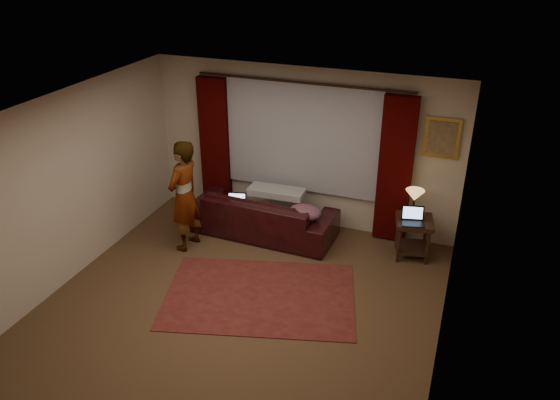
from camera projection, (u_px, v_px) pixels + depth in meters
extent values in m
cube|color=brown|center=(241.00, 305.00, 7.16)|extent=(5.00, 5.00, 0.01)
cube|color=silver|center=(233.00, 114.00, 6.00)|extent=(5.00, 5.00, 0.02)
cube|color=#C4B39B|center=(303.00, 148.00, 8.68)|extent=(5.00, 0.02, 2.60)
cube|color=#C4B39B|center=(112.00, 354.00, 4.49)|extent=(5.00, 0.02, 2.60)
cube|color=#C4B39B|center=(69.00, 187.00, 7.36)|extent=(0.02, 5.00, 2.60)
cube|color=#C4B39B|center=(452.00, 257.00, 5.80)|extent=(0.02, 5.00, 2.60)
cube|color=#A09FA6|center=(302.00, 137.00, 8.54)|extent=(2.50, 0.05, 1.80)
cube|color=#320201|center=(215.00, 146.00, 9.11)|extent=(0.50, 0.14, 2.30)
cube|color=#320201|center=(395.00, 171.00, 8.17)|extent=(0.50, 0.14, 2.30)
cylinder|color=black|center=(302.00, 83.00, 8.10)|extent=(0.04, 0.04, 3.40)
cube|color=gold|center=(442.00, 138.00, 7.79)|extent=(0.50, 0.04, 0.60)
imported|color=black|center=(263.00, 207.00, 8.65)|extent=(2.34, 1.08, 0.93)
cube|color=#9F9C97|center=(276.00, 177.00, 8.54)|extent=(0.90, 0.39, 0.10)
ellipsoid|color=#784452|center=(305.00, 213.00, 8.26)|extent=(0.61, 0.55, 0.21)
cube|color=maroon|center=(260.00, 295.00, 7.34)|extent=(2.88, 2.29, 0.01)
cube|color=black|center=(413.00, 238.00, 8.11)|extent=(0.63, 0.63, 0.61)
imported|color=#9F9C97|center=(184.00, 196.00, 8.11)|extent=(0.56, 0.56, 1.73)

